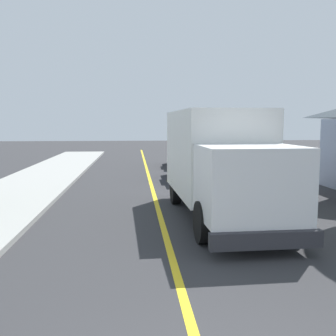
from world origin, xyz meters
name	(u,v)px	position (x,y,z in m)	size (l,w,h in m)	color
centre_line_yellow	(157,205)	(0.00, 10.00, 0.00)	(0.16, 56.00, 0.01)	gold
box_truck	(220,158)	(1.79, 8.34, 1.77)	(2.65, 7.26, 3.20)	silver
parked_car_near	(189,164)	(1.94, 15.97, 0.79)	(1.82, 4.41, 1.67)	#2D4793
parked_car_mid	(182,154)	(2.38, 21.97, 0.79)	(1.99, 4.47, 1.67)	black
parked_van_across	(274,171)	(5.20, 12.96, 0.79)	(1.82, 4.41, 1.67)	silver
stop_sign	(268,148)	(4.38, 11.53, 1.86)	(0.80, 0.10, 2.65)	gray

